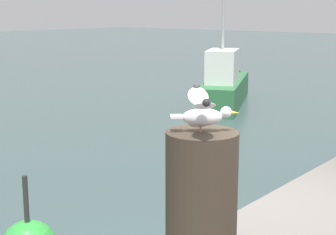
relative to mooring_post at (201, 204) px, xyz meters
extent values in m
cylinder|color=#382D23|center=(0.00, 0.00, 0.00)|extent=(0.42, 0.42, 0.87)
cylinder|color=tan|center=(-0.02, 0.00, 0.45)|extent=(0.01, 0.01, 0.04)
cylinder|color=tan|center=(0.01, 0.02, 0.45)|extent=(0.01, 0.01, 0.04)
ellipsoid|color=white|center=(0.00, 0.00, 0.52)|extent=(0.22, 0.23, 0.10)
sphere|color=white|center=(0.09, -0.10, 0.55)|extent=(0.06, 0.06, 0.06)
cone|color=gold|center=(0.12, -0.14, 0.54)|extent=(0.04, 0.05, 0.02)
cube|color=white|center=(-0.10, 0.11, 0.52)|extent=(0.11, 0.11, 0.01)
ellipsoid|color=white|center=(-0.13, -0.10, 0.61)|extent=(0.25, 0.24, 0.09)
sphere|color=#282828|center=(-0.21, -0.17, 0.65)|extent=(0.04, 0.04, 0.04)
ellipsoid|color=white|center=(0.12, 0.12, 0.61)|extent=(0.25, 0.24, 0.09)
sphere|color=#282828|center=(0.19, 0.19, 0.65)|extent=(0.04, 0.04, 0.04)
cube|color=#2D6B3D|center=(10.94, 6.97, -1.35)|extent=(4.43, 2.88, 0.78)
cone|color=#2D6B3D|center=(13.16, 8.06, -1.31)|extent=(1.26, 1.26, 0.94)
cube|color=white|center=(10.31, 6.66, -0.49)|extent=(1.66, 1.37, 0.95)
cylinder|color=#2D2D2D|center=(0.42, 2.33, -0.66)|extent=(0.05, 0.05, 0.50)
camera|label=1|loc=(-2.35, -1.67, 1.11)|focal=56.02mm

